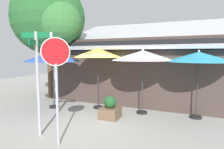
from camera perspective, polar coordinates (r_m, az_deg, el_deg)
The scene contains 10 objects.
ground_plane at distance 7.51m, azimuth -5.11°, elevation -13.48°, with size 28.00×28.00×0.10m, color #9E9B93.
cafe_building at distance 11.28m, azimuth 9.17°, elevation 2.13°, with size 8.88×5.87×4.64m.
street_sign_post at distance 6.02m, azimuth -21.37°, elevation 0.23°, with size 0.86×0.80×3.12m.
stop_sign at distance 5.19m, azimuth -16.38°, elevation 0.81°, with size 0.59×0.48×2.91m.
patio_umbrella_royal_blue_left at distance 9.02m, azimuth -17.38°, elevation 5.15°, with size 2.51×2.51×2.67m.
patio_umbrella_mustard_center at distance 8.54m, azimuth -4.28°, elevation 6.39°, with size 2.16×2.16×2.81m.
patio_umbrella_ivory_right at distance 7.85m, azimuth 9.21°, elevation 5.58°, with size 2.52×2.52×2.69m.
patio_umbrella_teal_far_right at distance 7.86m, azimuth 24.51°, elevation 4.72°, with size 2.53×2.53×2.63m.
shade_tree at distance 11.18m, azimuth -18.00°, elevation 15.57°, with size 4.18×3.93×6.39m.
sidewalk_planter at distance 7.44m, azimuth -0.57°, elevation -10.39°, with size 0.71×0.71×0.87m.
Camera 1 is at (3.39, -6.21, 2.48)m, focal length 30.53 mm.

